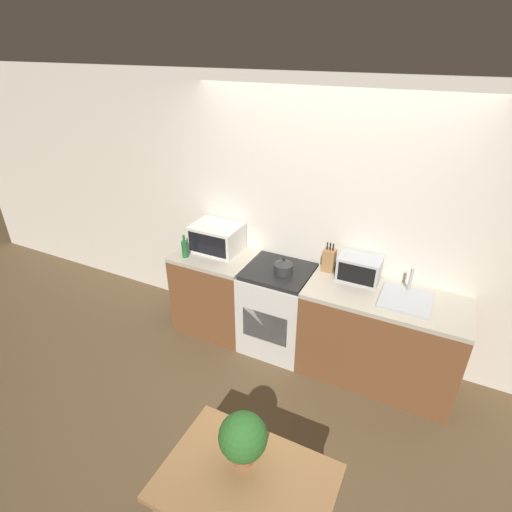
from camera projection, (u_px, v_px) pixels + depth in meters
name	position (u px, v px, depth m)	size (l,w,h in m)	color
ground_plane	(272.00, 404.00, 3.51)	(16.00, 16.00, 0.00)	brown
wall_back	(323.00, 224.00, 3.75)	(10.00, 0.06, 2.60)	silver
counter_left_run	(217.00, 291.00, 4.28)	(0.79, 0.62, 0.90)	brown
counter_right_run	(379.00, 337.00, 3.61)	(1.37, 0.62, 0.90)	brown
stove_range	(277.00, 309.00, 4.00)	(0.64, 0.62, 0.90)	silver
kettle	(284.00, 266.00, 3.71)	(0.18, 0.18, 0.16)	#2D2D2D
microwave	(217.00, 238.00, 4.09)	(0.49, 0.38, 0.27)	silver
bottle	(185.00, 249.00, 3.97)	(0.06, 0.06, 0.24)	#1E662D
knife_block	(329.00, 260.00, 3.72)	(0.11, 0.10, 0.29)	#9E7042
toaster_oven	(359.00, 269.00, 3.59)	(0.37, 0.25, 0.22)	#ADAFB5
sink_basin	(406.00, 299.00, 3.34)	(0.41, 0.40, 0.24)	#ADAFB5
dining_table	(246.00, 491.00, 2.20)	(0.93, 0.66, 0.73)	#9E7042
potted_plant	(243.00, 438.00, 2.17)	(0.27, 0.27, 0.33)	#9E5B3D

